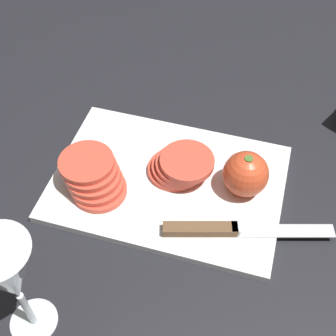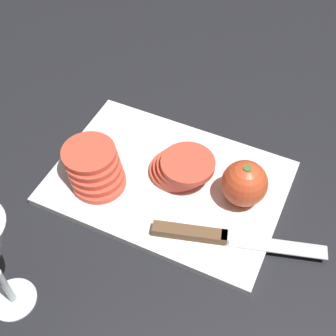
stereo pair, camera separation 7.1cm
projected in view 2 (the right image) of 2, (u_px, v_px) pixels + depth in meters
ground_plane at (206, 206)px, 0.72m from camera, size 3.00×3.00×0.00m
cutting_board at (168, 183)px, 0.74m from camera, size 0.36×0.25×0.01m
whole_tomato at (244, 183)px, 0.69m from camera, size 0.07×0.07×0.07m
knife at (205, 235)px, 0.66m from camera, size 0.25×0.09×0.01m
tomato_slice_stack_near at (182, 167)px, 0.73m from camera, size 0.11×0.09×0.04m
tomato_slice_stack_far at (94, 167)px, 0.72m from camera, size 0.11×0.10×0.05m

